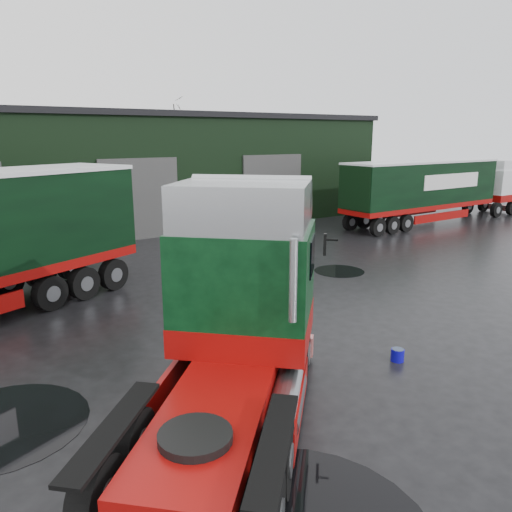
{
  "coord_description": "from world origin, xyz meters",
  "views": [
    {
      "loc": [
        -6.73,
        -9.74,
        5.08
      ],
      "look_at": [
        0.93,
        1.9,
        1.7
      ],
      "focal_mm": 35.0,
      "sensor_mm": 36.0,
      "label": 1
    }
  ],
  "objects_px": {
    "warehouse": "(102,169)",
    "lorry_right": "(422,193)",
    "hero_tractor": "(223,319)",
    "wash_bucket": "(397,355)",
    "tree_back_b": "(162,152)"
  },
  "relations": [
    {
      "from": "lorry_right",
      "to": "wash_bucket",
      "type": "height_order",
      "value": "lorry_right"
    },
    {
      "from": "lorry_right",
      "to": "tree_back_b",
      "type": "height_order",
      "value": "tree_back_b"
    },
    {
      "from": "warehouse",
      "to": "hero_tractor",
      "type": "bearing_deg",
      "value": -102.15
    },
    {
      "from": "warehouse",
      "to": "lorry_right",
      "type": "xyz_separation_m",
      "value": [
        15.0,
        -11.0,
        -1.3
      ]
    },
    {
      "from": "hero_tractor",
      "to": "lorry_right",
      "type": "distance_m",
      "value": 23.28
    },
    {
      "from": "hero_tractor",
      "to": "wash_bucket",
      "type": "height_order",
      "value": "hero_tractor"
    },
    {
      "from": "hero_tractor",
      "to": "tree_back_b",
      "type": "distance_m",
      "value": 35.49
    },
    {
      "from": "warehouse",
      "to": "hero_tractor",
      "type": "height_order",
      "value": "warehouse"
    },
    {
      "from": "warehouse",
      "to": "lorry_right",
      "type": "distance_m",
      "value": 18.65
    },
    {
      "from": "hero_tractor",
      "to": "lorry_right",
      "type": "height_order",
      "value": "hero_tractor"
    },
    {
      "from": "wash_bucket",
      "to": "warehouse",
      "type": "bearing_deg",
      "value": 89.63
    },
    {
      "from": "warehouse",
      "to": "tree_back_b",
      "type": "relative_size",
      "value": 4.32
    },
    {
      "from": "warehouse",
      "to": "wash_bucket",
      "type": "relative_size",
      "value": 106.86
    },
    {
      "from": "hero_tractor",
      "to": "lorry_right",
      "type": "relative_size",
      "value": 0.49
    },
    {
      "from": "lorry_right",
      "to": "wash_bucket",
      "type": "bearing_deg",
      "value": -53.46
    }
  ]
}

